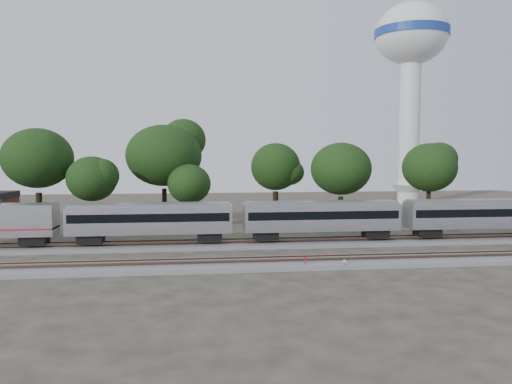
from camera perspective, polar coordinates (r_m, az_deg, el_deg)
ground at (r=49.60m, az=-2.82°, el=-7.49°), size 160.00×160.00×0.00m
track_far at (r=55.43m, az=-3.24°, el=-6.00°), size 160.00×5.00×0.73m
track_near at (r=45.66m, az=-2.48°, el=-8.27°), size 160.00×5.00×0.73m
train at (r=59.63m, az=16.44°, el=-2.50°), size 109.76×3.13×4.62m
switch_stand_red at (r=44.86m, az=5.65°, el=-7.90°), size 0.34×0.09×1.06m
switch_stand_white at (r=45.19m, az=10.07°, el=-8.02°), size 0.28×0.08×0.87m
switch_lever at (r=44.97m, az=5.96°, el=-8.57°), size 0.56×0.43×0.30m
water_tower at (r=105.52m, az=17.31°, el=14.65°), size 14.26×14.26×39.49m
tree_1 at (r=69.81m, az=-23.69°, el=3.54°), size 9.76×9.76×13.76m
tree_2 at (r=66.05m, az=-18.25°, el=1.42°), size 7.15×7.15×10.07m
tree_3 at (r=70.31m, az=-10.49°, el=4.10°), size 10.07×10.07×14.20m
tree_4 at (r=66.41m, az=-7.65°, el=0.90°), size 6.30×6.30×8.89m
tree_5 at (r=75.94m, az=2.26°, el=2.89°), size 8.32×8.32×11.72m
tree_6 at (r=68.00m, az=9.69°, el=2.61°), size 8.28×8.28×11.68m
tree_7 at (r=81.59m, az=19.19°, el=2.65°), size 8.17×8.17×11.52m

